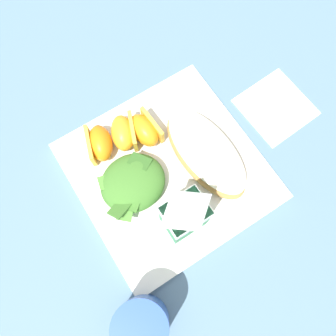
# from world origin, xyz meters

# --- Properties ---
(ground) EXTENTS (3.00, 3.00, 0.00)m
(ground) POSITION_xyz_m (0.00, 0.00, 0.00)
(ground) COLOR slate
(white_plate) EXTENTS (0.28, 0.28, 0.02)m
(white_plate) POSITION_xyz_m (0.00, 0.00, 0.01)
(white_plate) COLOR white
(white_plate) RESTS_ON ground
(cheesy_pizza_bread) EXTENTS (0.09, 0.17, 0.04)m
(cheesy_pizza_bread) POSITION_xyz_m (-0.06, 0.01, 0.03)
(cheesy_pizza_bread) COLOR #B77F42
(cheesy_pizza_bread) RESTS_ON white_plate
(green_salad_pile) EXTENTS (0.10, 0.10, 0.04)m
(green_salad_pile) POSITION_xyz_m (0.06, -0.01, 0.04)
(green_salad_pile) COLOR #3D7028
(green_salad_pile) RESTS_ON white_plate
(milk_carton) EXTENTS (0.06, 0.04, 0.11)m
(milk_carton) POSITION_xyz_m (0.02, 0.08, 0.08)
(milk_carton) COLOR #2D8451
(milk_carton) RESTS_ON white_plate
(orange_wedge_front) EXTENTS (0.04, 0.06, 0.04)m
(orange_wedge_front) POSITION_xyz_m (-0.00, -0.07, 0.04)
(orange_wedge_front) COLOR orange
(orange_wedge_front) RESTS_ON white_plate
(orange_wedge_middle) EXTENTS (0.06, 0.07, 0.04)m
(orange_wedge_middle) POSITION_xyz_m (0.03, -0.08, 0.04)
(orange_wedge_middle) COLOR orange
(orange_wedge_middle) RESTS_ON white_plate
(orange_wedge_rear) EXTENTS (0.05, 0.07, 0.04)m
(orange_wedge_rear) POSITION_xyz_m (0.07, -0.09, 0.04)
(orange_wedge_rear) COLOR orange
(orange_wedge_rear) RESTS_ON white_plate
(paper_napkin) EXTENTS (0.12, 0.12, 0.00)m
(paper_napkin) POSITION_xyz_m (-0.22, -0.00, 0.00)
(paper_napkin) COLOR white
(paper_napkin) RESTS_ON ground
(drinking_blue_cup) EXTENTS (0.07, 0.07, 0.10)m
(drinking_blue_cup) POSITION_xyz_m (0.15, 0.17, 0.05)
(drinking_blue_cup) COLOR #284CA3
(drinking_blue_cup) RESTS_ON ground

